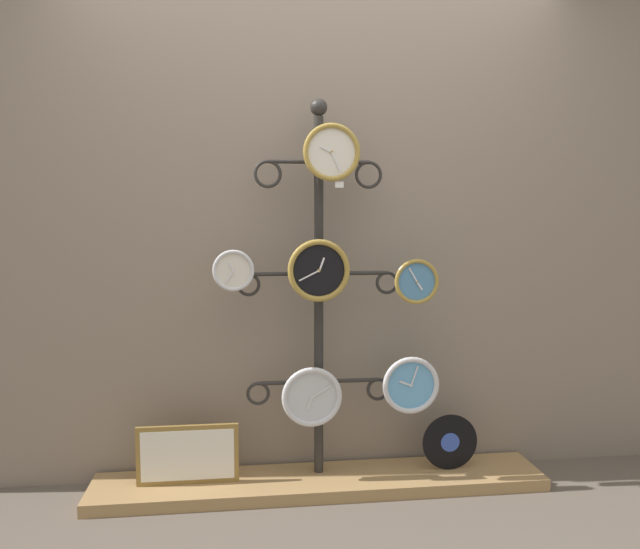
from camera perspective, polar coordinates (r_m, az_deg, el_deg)
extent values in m
plane|color=brown|center=(2.92, 0.96, -21.77)|extent=(12.00, 12.00, 0.00)
cube|color=gray|center=(3.16, -0.48, 6.65)|extent=(4.40, 0.04, 2.80)
cube|color=#9E7A4C|center=(3.22, 0.02, -18.46)|extent=(2.20, 0.36, 0.06)
cylinder|color=#282623|center=(3.28, -0.12, -18.36)|extent=(0.36, 0.36, 0.02)
cylinder|color=#282623|center=(3.03, -0.12, -2.59)|extent=(0.05, 0.05, 1.78)
sphere|color=#282623|center=(3.04, -0.12, 15.04)|extent=(0.08, 0.08, 0.08)
cylinder|color=#282623|center=(3.00, -2.46, 10.28)|extent=(0.24, 0.02, 0.02)
torus|color=#282623|center=(2.99, -4.80, 9.15)|extent=(0.13, 0.02, 0.13)
cylinder|color=#282623|center=(3.03, 2.19, 10.23)|extent=(0.24, 0.02, 0.02)
torus|color=#282623|center=(3.05, 4.46, 9.08)|extent=(0.13, 0.02, 0.13)
cylinder|color=#282623|center=(3.00, -3.33, 0.05)|extent=(0.34, 0.02, 0.02)
torus|color=#282623|center=(3.00, -6.55, -0.92)|extent=(0.11, 0.02, 0.11)
cylinder|color=#282623|center=(3.04, 3.05, 0.13)|extent=(0.34, 0.02, 0.02)
torus|color=#282623|center=(3.08, 6.14, -0.75)|extent=(0.11, 0.02, 0.11)
cylinder|color=#282623|center=(3.09, -2.89, -9.84)|extent=(0.30, 0.02, 0.02)
torus|color=#282623|center=(3.10, -5.68, -10.78)|extent=(0.12, 0.02, 0.12)
cylinder|color=#282623|center=(3.13, 2.62, -9.66)|extent=(0.30, 0.02, 0.02)
torus|color=#282623|center=(3.17, 5.31, -10.40)|extent=(0.12, 0.02, 0.12)
cylinder|color=silver|center=(2.93, 1.04, 11.09)|extent=(0.24, 0.02, 0.24)
torus|color=#A58438|center=(2.92, 1.09, 11.12)|extent=(0.27, 0.02, 0.27)
cylinder|color=#A58438|center=(2.92, 1.08, 11.12)|extent=(0.01, 0.01, 0.01)
cube|color=silver|center=(2.92, 0.57, 11.39)|extent=(0.06, 0.00, 0.03)
cube|color=silver|center=(2.92, 1.49, 10.28)|extent=(0.05, 0.00, 0.09)
cylinder|color=silver|center=(2.92, -7.92, 0.38)|extent=(0.18, 0.02, 0.18)
torus|color=silver|center=(2.91, -7.92, 0.36)|extent=(0.19, 0.02, 0.19)
cylinder|color=silver|center=(2.91, -7.92, 0.36)|extent=(0.01, 0.01, 0.01)
cube|color=silver|center=(2.91, -8.11, 0.73)|extent=(0.03, 0.00, 0.04)
cube|color=silver|center=(2.91, -8.29, -0.21)|extent=(0.04, 0.00, 0.06)
cylinder|color=black|center=(2.91, -0.13, 0.39)|extent=(0.27, 0.02, 0.27)
torus|color=#A58438|center=(2.89, -0.09, 0.36)|extent=(0.29, 0.03, 0.29)
cylinder|color=#A58438|center=(2.89, -0.10, 0.36)|extent=(0.02, 0.01, 0.02)
cube|color=silver|center=(2.89, 0.12, 0.96)|extent=(0.03, 0.00, 0.06)
cube|color=silver|center=(2.89, -1.01, -0.11)|extent=(0.10, 0.00, 0.05)
cylinder|color=#4C84B2|center=(3.01, 8.77, -0.62)|extent=(0.20, 0.02, 0.20)
torus|color=#A58438|center=(3.00, 8.85, -0.65)|extent=(0.22, 0.02, 0.22)
cylinder|color=#A58438|center=(3.00, 8.85, -0.65)|extent=(0.01, 0.01, 0.01)
cube|color=silver|center=(3.00, 9.09, -1.03)|extent=(0.03, 0.00, 0.04)
cube|color=silver|center=(2.99, 8.51, -0.03)|extent=(0.05, 0.00, 0.07)
cylinder|color=silver|center=(3.04, -0.78, -11.06)|extent=(0.26, 0.02, 0.26)
torus|color=silver|center=(3.02, -0.74, -11.15)|extent=(0.29, 0.03, 0.29)
cylinder|color=silver|center=(3.03, -0.74, -11.14)|extent=(0.02, 0.01, 0.02)
cube|color=silver|center=(3.03, -0.95, -11.69)|extent=(0.03, 0.00, 0.06)
cube|color=silver|center=(3.02, 0.11, -10.65)|extent=(0.09, 0.00, 0.06)
cylinder|color=#60A8DB|center=(3.11, 8.25, -9.92)|extent=(0.26, 0.02, 0.26)
torus|color=silver|center=(3.10, 8.33, -10.00)|extent=(0.28, 0.03, 0.28)
cylinder|color=silver|center=(3.10, 8.32, -9.99)|extent=(0.02, 0.01, 0.02)
cube|color=silver|center=(3.09, 7.81, -9.84)|extent=(0.06, 0.00, 0.03)
cube|color=silver|center=(3.09, 8.64, -9.14)|extent=(0.04, 0.00, 0.10)
cylinder|color=black|center=(3.30, 11.80, -14.77)|extent=(0.28, 0.01, 0.28)
cylinder|color=#334FB2|center=(3.29, 11.82, -14.80)|extent=(0.10, 0.00, 0.10)
cube|color=olive|center=(3.14, -11.99, -15.81)|extent=(0.48, 0.02, 0.28)
cube|color=white|center=(3.13, -12.01, -15.88)|extent=(0.44, 0.00, 0.24)
cube|color=white|center=(2.92, 1.78, 8.22)|extent=(0.04, 0.00, 0.03)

